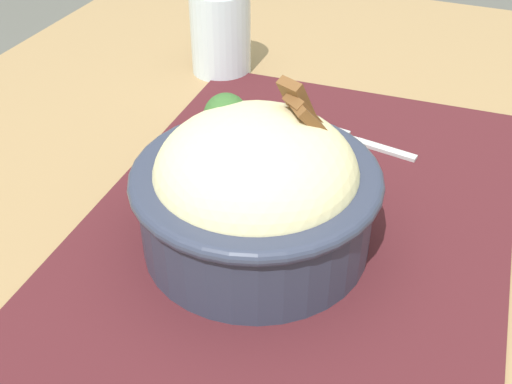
{
  "coord_description": "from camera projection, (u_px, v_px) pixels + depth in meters",
  "views": [
    {
      "loc": [
        -0.38,
        -0.1,
        1.06
      ],
      "look_at": [
        -0.02,
        0.04,
        0.78
      ],
      "focal_mm": 44.45,
      "sensor_mm": 36.0,
      "label": 1
    }
  ],
  "objects": [
    {
      "name": "placemat",
      "position": [
        301.0,
        215.0,
        0.54
      ],
      "size": [
        0.49,
        0.36,
        0.0
      ],
      "primitive_type": "cube",
      "rotation": [
        0.0,
        0.0,
        0.03
      ],
      "color": "#47191E",
      "rests_on": "table"
    },
    {
      "name": "drinking_glass",
      "position": [
        221.0,
        37.0,
        0.74
      ],
      "size": [
        0.07,
        0.07,
        0.1
      ],
      "color": "silver",
      "rests_on": "table"
    },
    {
      "name": "fork",
      "position": [
        351.0,
        139.0,
        0.63
      ],
      "size": [
        0.04,
        0.12,
        0.0
      ],
      "color": "#BABABA",
      "rests_on": "placemat"
    },
    {
      "name": "table",
      "position": [
        313.0,
        296.0,
        0.55
      ],
      "size": [
        1.19,
        0.96,
        0.72
      ],
      "color": "#99754C",
      "rests_on": "ground_plane"
    },
    {
      "name": "bowl",
      "position": [
        256.0,
        189.0,
        0.48
      ],
      "size": [
        0.19,
        0.19,
        0.13
      ],
      "color": "#2D3347",
      "rests_on": "placemat"
    }
  ]
}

